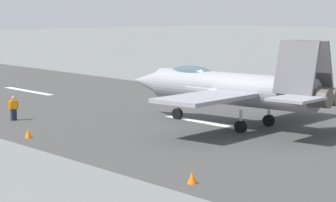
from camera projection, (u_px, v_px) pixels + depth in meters
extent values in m
plane|color=slate|center=(211.00, 124.00, 46.05)|extent=(400.00, 400.00, 0.00)
cube|color=#3F3E3E|center=(211.00, 124.00, 46.05)|extent=(240.00, 26.00, 0.02)
cube|color=white|center=(208.00, 123.00, 46.24)|extent=(8.00, 0.70, 0.00)
cube|color=white|center=(28.00, 91.00, 64.22)|extent=(8.00, 0.70, 0.00)
cylinder|color=gray|center=(232.00, 89.00, 44.76)|extent=(12.03, 3.89, 2.08)
cone|color=gray|center=(148.00, 81.00, 49.45)|extent=(2.98, 2.17, 1.77)
ellipsoid|color=#3F5160|center=(191.00, 74.00, 46.81)|extent=(3.73, 1.65, 1.10)
cylinder|color=#47423D|center=(312.00, 97.00, 40.44)|extent=(2.34, 1.43, 1.10)
cylinder|color=#47423D|center=(322.00, 96.00, 41.27)|extent=(2.34, 1.43, 1.10)
cube|color=gray|center=(205.00, 98.00, 41.01)|extent=(4.32, 6.64, 0.24)
cube|color=gray|center=(279.00, 86.00, 47.25)|extent=(4.32, 6.64, 0.24)
cube|color=gray|center=(296.00, 99.00, 39.03)|extent=(2.81, 3.14, 0.16)
cube|color=gray|center=(336.00, 91.00, 42.65)|extent=(2.81, 3.14, 0.16)
cube|color=#59575B|center=(296.00, 68.00, 40.54)|extent=(2.72, 1.34, 3.14)
cube|color=#59575B|center=(311.00, 66.00, 41.89)|extent=(2.72, 1.34, 3.14)
cylinder|color=silver|center=(177.00, 109.00, 47.92)|extent=(0.18, 0.18, 1.40)
cylinder|color=black|center=(177.00, 114.00, 47.97)|extent=(0.80, 0.41, 0.76)
cylinder|color=silver|center=(241.00, 122.00, 42.63)|extent=(0.18, 0.18, 1.40)
cylinder|color=black|center=(241.00, 127.00, 42.67)|extent=(0.80, 0.41, 0.76)
cylinder|color=silver|center=(269.00, 116.00, 45.04)|extent=(0.18, 0.18, 1.40)
cylinder|color=black|center=(269.00, 120.00, 45.08)|extent=(0.80, 0.41, 0.76)
cube|color=#1E2338|center=(14.00, 114.00, 47.34)|extent=(0.24, 0.36, 0.89)
cube|color=orange|center=(13.00, 105.00, 47.25)|extent=(0.36, 0.48, 0.60)
sphere|color=tan|center=(13.00, 98.00, 47.19)|extent=(0.22, 0.22, 0.22)
cylinder|color=orange|center=(18.00, 105.00, 47.40)|extent=(0.10, 0.10, 0.57)
cylinder|color=orange|center=(9.00, 105.00, 47.11)|extent=(0.10, 0.10, 0.57)
cone|color=orange|center=(192.00, 178.00, 30.25)|extent=(0.44, 0.44, 0.55)
cone|color=orange|center=(28.00, 133.00, 40.96)|extent=(0.44, 0.44, 0.55)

